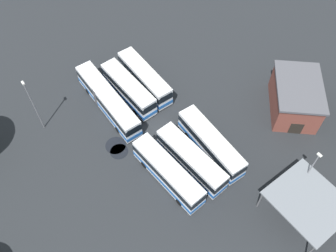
% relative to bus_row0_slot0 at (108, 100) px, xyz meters
% --- Properties ---
extents(ground_plane, '(92.78, 92.78, 0.00)m').
position_rel_bus_row0_slot0_xyz_m(ground_plane, '(7.34, 3.53, -1.92)').
color(ground_plane, black).
extents(bus_row0_slot0, '(14.22, 2.70, 3.63)m').
position_rel_bus_row0_slot0_xyz_m(bus_row0_slot0, '(0.00, 0.00, 0.00)').
color(bus_row0_slot0, silver).
rests_on(bus_row0_slot0, ground_plane).
extents(bus_row0_slot1, '(10.72, 2.89, 3.63)m').
position_rel_bus_row0_slot0_xyz_m(bus_row0_slot1, '(0.01, 3.58, -0.00)').
color(bus_row0_slot1, silver).
rests_on(bus_row0_slot1, ground_plane).
extents(bus_row0_slot2, '(11.09, 2.65, 3.63)m').
position_rel_bus_row0_slot0_xyz_m(bus_row0_slot2, '(-0.38, 6.73, -0.00)').
color(bus_row0_slot2, silver).
rests_on(bus_row0_slot2, ground_plane).
extents(bus_row1_slot0, '(11.36, 3.32, 3.63)m').
position_rel_bus_row0_slot0_xyz_m(bus_row1_slot0, '(14.62, 0.02, -0.00)').
color(bus_row1_slot0, silver).
rests_on(bus_row1_slot0, ground_plane).
extents(bus_row1_slot1, '(11.01, 3.32, 3.63)m').
position_rel_bus_row0_slot0_xyz_m(bus_row1_slot1, '(14.86, 3.52, -0.00)').
color(bus_row1_slot1, silver).
rests_on(bus_row1_slot1, ground_plane).
extents(bus_row1_slot2, '(11.45, 2.92, 3.63)m').
position_rel_bus_row0_slot0_xyz_m(bus_row1_slot2, '(14.51, 7.13, -0.00)').
color(bus_row1_slot2, silver).
rests_on(bus_row1_slot2, ground_plane).
extents(depot_building, '(11.29, 11.06, 5.03)m').
position_rel_bus_row0_slot0_xyz_m(depot_building, '(16.01, 21.56, 0.62)').
color(depot_building, brown).
rests_on(depot_building, ground_plane).
extents(maintenance_shelter, '(8.34, 7.52, 3.93)m').
position_rel_bus_row0_slot0_xyz_m(maintenance_shelter, '(27.85, 10.14, 1.83)').
color(maintenance_shelter, slate).
rests_on(maintenance_shelter, ground_plane).
extents(lamp_post_by_building, '(0.56, 0.28, 8.12)m').
position_rel_bus_row0_slot0_xyz_m(lamp_post_by_building, '(25.38, 12.74, 2.56)').
color(lamp_post_by_building, slate).
rests_on(lamp_post_by_building, ground_plane).
extents(lamp_post_mid_lot, '(0.56, 0.28, 9.45)m').
position_rel_bus_row0_slot0_xyz_m(lamp_post_mid_lot, '(-2.55, -9.27, 3.23)').
color(lamp_post_mid_lot, slate).
rests_on(lamp_post_mid_lot, ground_plane).
extents(puddle_between_rows, '(2.85, 2.85, 0.01)m').
position_rel_bus_row0_slot0_xyz_m(puddle_between_rows, '(6.13, -2.70, -1.91)').
color(puddle_between_rows, black).
rests_on(puddle_between_rows, ground_plane).
extents(puddle_centre_drain, '(2.50, 2.50, 0.01)m').
position_rel_bus_row0_slot0_xyz_m(puddle_centre_drain, '(7.26, -2.83, -1.91)').
color(puddle_centre_drain, black).
rests_on(puddle_centre_drain, ground_plane).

